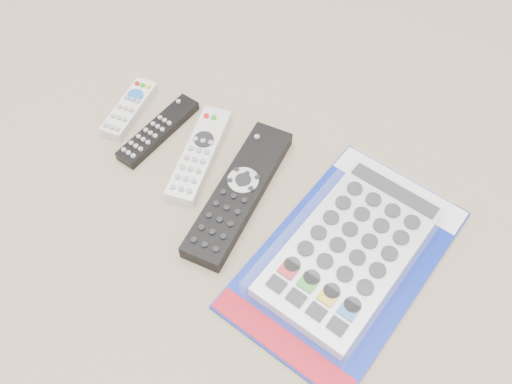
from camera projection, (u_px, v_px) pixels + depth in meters
The scene contains 5 objects.
remote_small_grey at pixel (129, 109), 0.96m from camera, with size 0.05×0.13×0.02m.
remote_slim_black at pixel (158, 131), 0.93m from camera, with size 0.06×0.17×0.02m.
remote_silver_dvd at pixel (199, 154), 0.90m from camera, with size 0.08×0.19×0.02m.
remote_large_black at pixel (239, 192), 0.86m from camera, with size 0.07×0.26×0.03m.
jumbo_remote_packaged at pixel (350, 250), 0.79m from camera, with size 0.27×0.38×0.05m.
Camera 1 is at (0.29, -0.40, 0.72)m, focal length 40.00 mm.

